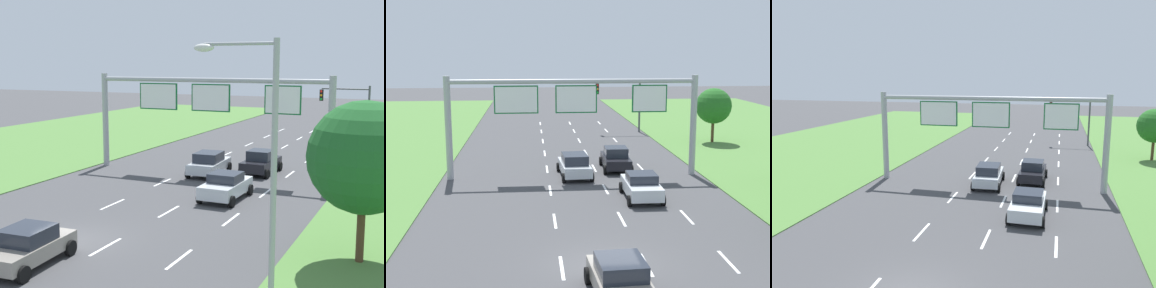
# 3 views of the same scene
# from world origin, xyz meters

# --- Properties ---
(lane_dashes_inner_left) EXTENTS (0.14, 62.40, 0.01)m
(lane_dashes_inner_left) POSITION_xyz_m (-1.75, 12.00, 0.00)
(lane_dashes_inner_left) COLOR white
(lane_dashes_inner_left) RESTS_ON ground_plane
(lane_dashes_inner_right) EXTENTS (0.14, 62.40, 0.01)m
(lane_dashes_inner_right) POSITION_xyz_m (1.75, 12.00, 0.00)
(lane_dashes_inner_right) COLOR white
(lane_dashes_inner_right) RESTS_ON ground_plane
(lane_dashes_slip) EXTENTS (0.14, 62.40, 0.01)m
(lane_dashes_slip) POSITION_xyz_m (5.25, 12.00, 0.00)
(lane_dashes_slip) COLOR white
(lane_dashes_slip) RESTS_ON ground_plane
(car_lead_silver) EXTENTS (2.33, 4.55, 1.61)m
(car_lead_silver) POSITION_xyz_m (0.08, 15.56, 0.81)
(car_lead_silver) COLOR silver
(car_lead_silver) RESTS_ON ground_plane
(car_mid_lane) EXTENTS (2.19, 4.15, 1.56)m
(car_mid_lane) POSITION_xyz_m (3.56, 9.67, 0.79)
(car_mid_lane) COLOR silver
(car_mid_lane) RESTS_ON ground_plane
(car_far_ahead) EXTENTS (2.20, 4.20, 1.68)m
(car_far_ahead) POSITION_xyz_m (3.28, 17.46, 0.82)
(car_far_ahead) COLOR black
(car_far_ahead) RESTS_ON ground_plane
(sign_gantry) EXTENTS (17.24, 0.44, 7.00)m
(sign_gantry) POSITION_xyz_m (0.07, 15.51, 4.92)
(sign_gantry) COLOR #9EA0A5
(sign_gantry) RESTS_ON ground_plane
(traffic_light_mast) EXTENTS (4.76, 0.49, 5.60)m
(traffic_light_mast) POSITION_xyz_m (6.64, 34.72, 3.87)
(traffic_light_mast) COLOR #47494F
(traffic_light_mast) RESTS_ON ground_plane
(roadside_tree_far) EXTENTS (3.31, 3.31, 5.13)m
(roadside_tree_far) POSITION_xyz_m (14.14, 27.76, 3.46)
(roadside_tree_far) COLOR #513823
(roadside_tree_far) RESTS_ON ground_plane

